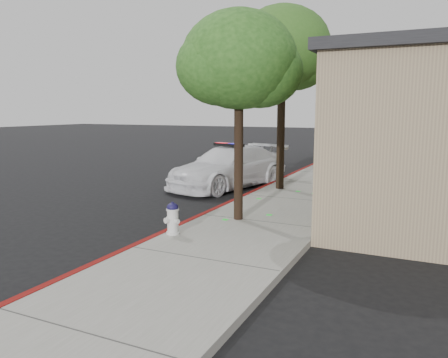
% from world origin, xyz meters
% --- Properties ---
extents(ground, '(120.00, 120.00, 0.00)m').
position_xyz_m(ground, '(0.00, 0.00, 0.00)').
color(ground, black).
rests_on(ground, ground).
extents(sidewalk, '(3.20, 60.00, 0.15)m').
position_xyz_m(sidewalk, '(1.60, 3.00, 0.07)').
color(sidewalk, gray).
rests_on(sidewalk, ground).
extents(red_curb, '(0.14, 60.00, 0.16)m').
position_xyz_m(red_curb, '(0.06, 3.00, 0.08)').
color(red_curb, maroon).
rests_on(red_curb, ground).
extents(police_car, '(3.50, 5.63, 1.64)m').
position_xyz_m(police_car, '(-1.34, 4.71, 0.76)').
color(police_car, white).
rests_on(police_car, ground).
extents(fire_hydrant, '(0.41, 0.36, 0.72)m').
position_xyz_m(fire_hydrant, '(0.35, -1.88, 0.51)').
color(fire_hydrant, silver).
rests_on(fire_hydrant, sidewalk).
extents(street_tree_near, '(2.86, 2.75, 5.03)m').
position_xyz_m(street_tree_near, '(1.12, -0.04, 3.90)').
color(street_tree_near, black).
rests_on(street_tree_near, sidewalk).
extents(street_tree_mid, '(3.19, 3.32, 6.10)m').
position_xyz_m(street_tree_mid, '(0.70, 4.56, 4.75)').
color(street_tree_mid, black).
rests_on(street_tree_mid, sidewalk).
extents(street_tree_far, '(3.26, 3.01, 5.70)m').
position_xyz_m(street_tree_far, '(1.10, 14.84, 4.44)').
color(street_tree_far, black).
rests_on(street_tree_far, sidewalk).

